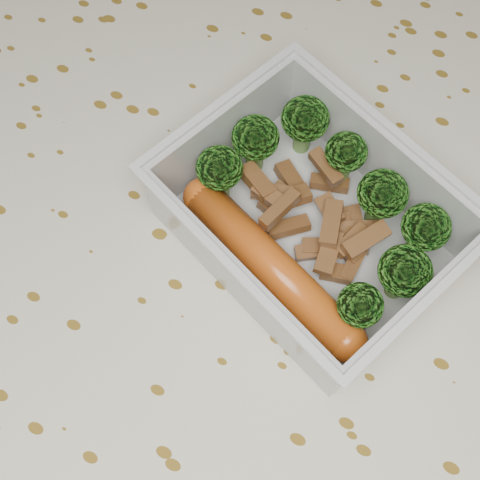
% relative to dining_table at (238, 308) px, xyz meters
% --- Properties ---
extents(ground_plane, '(4.00, 4.00, 0.00)m').
position_rel_dining_table_xyz_m(ground_plane, '(0.00, 0.00, -0.67)').
color(ground_plane, olive).
rests_on(ground_plane, ground).
extents(dining_table, '(1.40, 0.90, 0.75)m').
position_rel_dining_table_xyz_m(dining_table, '(0.00, 0.00, 0.00)').
color(dining_table, brown).
rests_on(dining_table, ground).
extents(tablecloth, '(1.46, 0.96, 0.19)m').
position_rel_dining_table_xyz_m(tablecloth, '(0.00, 0.00, 0.05)').
color(tablecloth, beige).
rests_on(tablecloth, dining_table).
extents(lunch_container, '(0.21, 0.19, 0.06)m').
position_rel_dining_table_xyz_m(lunch_container, '(0.03, 0.04, 0.11)').
color(lunch_container, silver).
rests_on(lunch_container, tablecloth).
extents(broccoli_florets, '(0.16, 0.13, 0.05)m').
position_rel_dining_table_xyz_m(broccoli_florets, '(0.04, 0.06, 0.12)').
color(broccoli_florets, '#608C3F').
rests_on(broccoli_florets, lunch_container).
extents(meat_pile, '(0.10, 0.08, 0.03)m').
position_rel_dining_table_xyz_m(meat_pile, '(0.04, 0.04, 0.11)').
color(meat_pile, brown).
rests_on(meat_pile, lunch_container).
extents(sausage, '(0.14, 0.07, 0.03)m').
position_rel_dining_table_xyz_m(sausage, '(0.02, 0.00, 0.11)').
color(sausage, '#C25315').
rests_on(sausage, lunch_container).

